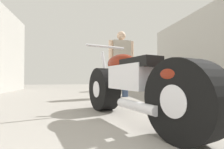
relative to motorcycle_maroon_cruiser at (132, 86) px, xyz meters
The scene contains 4 objects.
ground_plane 2.00m from the motorcycle_maroon_cruiser, 82.67° to the left, with size 19.16×19.16×0.00m, color gray.
motorcycle_maroon_cruiser is the anchor object (origin of this frame).
mechanic_in_blue 2.58m from the motorcycle_maroon_cruiser, 78.02° to the left, with size 0.71×0.27×1.76m.
mechanic_with_helmet 4.82m from the motorcycle_maroon_cruiser, 76.92° to the left, with size 0.65×0.39×1.70m.
Camera 1 is at (-0.85, 0.24, 0.50)m, focal length 26.38 mm.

